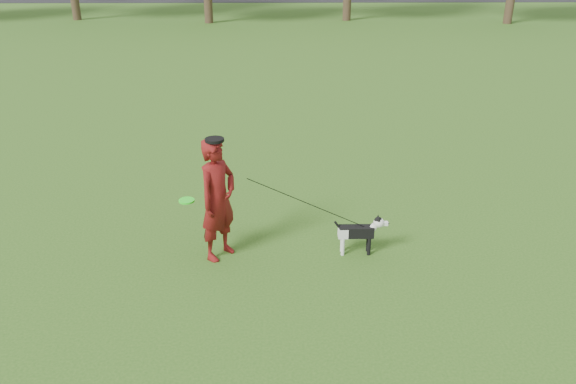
{
  "coord_description": "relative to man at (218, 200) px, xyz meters",
  "views": [
    {
      "loc": [
        -0.02,
        -7.85,
        4.4
      ],
      "look_at": [
        0.11,
        -0.22,
        0.95
      ],
      "focal_mm": 35.0,
      "sensor_mm": 36.0,
      "label": 1
    }
  ],
  "objects": [
    {
      "name": "man_held_items",
      "position": [
        1.29,
        -0.02,
        -0.05
      ],
      "size": [
        2.8,
        0.3,
        1.45
      ],
      "color": "#26FF20",
      "rests_on": "ground"
    },
    {
      "name": "man",
      "position": [
        0.0,
        0.0,
        0.0
      ],
      "size": [
        0.76,
        0.81,
        1.86
      ],
      "primitive_type": "imported",
      "rotation": [
        0.0,
        0.0,
        0.95
      ],
      "color": "#5C100D",
      "rests_on": "ground"
    },
    {
      "name": "dog",
      "position": [
        2.12,
        0.03,
        -0.54
      ],
      "size": [
        0.83,
        0.17,
        0.63
      ],
      "color": "black",
      "rests_on": "ground"
    },
    {
      "name": "ground",
      "position": [
        0.92,
        0.44,
        -0.93
      ],
      "size": [
        120.0,
        120.0,
        0.0
      ],
      "primitive_type": "plane",
      "color": "#285116",
      "rests_on": "ground"
    }
  ]
}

